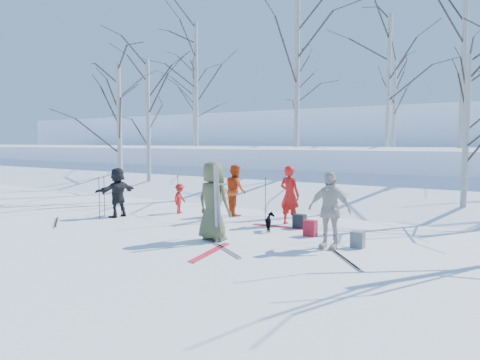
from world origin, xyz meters
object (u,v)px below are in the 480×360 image
Objects in this scene: skier_cream_east at (329,210)px; backpack_red at (310,228)px; skier_redor_behind at (236,190)px; skier_red_north at (290,195)px; dog at (270,222)px; skier_olive_center at (213,201)px; backpack_dark at (300,221)px; skier_grey_west at (118,192)px; skier_red_seated at (180,198)px; backpack_grey at (358,240)px.

backpack_red is (-0.97, 1.01, -0.68)m from skier_cream_east.
backpack_red is at bearing -166.19° from skier_redor_behind.
skier_red_north is 1.38m from dog.
skier_olive_center is at bearing -162.53° from skier_cream_east.
dog reaches higher than backpack_dark.
backpack_red is (3.59, -1.72, -0.64)m from skier_redor_behind.
skier_redor_behind is at bearing -70.32° from dog.
backpack_red is at bearing -129.98° from skier_olive_center.
dog is (2.39, -1.74, -0.59)m from skier_redor_behind.
skier_grey_west is 5.43m from dog.
dog is at bearing -118.79° from skier_red_seated.
backpack_grey is 0.95× the size of backpack_dark.
skier_red_seated is at bearing -33.61° from skier_olive_center.
skier_cream_east reaches higher than backpack_grey.
skier_red_seated is 2.56× the size of backpack_dark.
skier_red_north reaches higher than backpack_dark.
skier_olive_center reaches higher than skier_red_north.
skier_red_north is at bearing -120.61° from dog.
skier_olive_center is 1.92× the size of skier_red_seated.
skier_red_north is 4.17× the size of backpack_red.
skier_cream_east is 2.92× the size of dog.
backpack_grey is at bearing -32.36° from backpack_dark.
skier_red_seated reaches higher than backpack_grey.
skier_olive_center is 2.95m from backpack_dark.
skier_red_north is at bearing 136.56° from backpack_red.
dog is at bearing -178.94° from backpack_red.
skier_grey_west is 3.84× the size of backpack_red.
skier_red_north is 1.03× the size of skier_redor_behind.
dog is at bearing 98.44° from skier_red_north.
skier_red_seated reaches higher than backpack_red.
skier_grey_west reaches higher than backpack_red.
skier_red_north is at bearing -102.35° from skier_red_seated.
skier_grey_west reaches higher than backpack_dark.
backpack_grey is at bearing -21.43° from backpack_red.
backpack_dark is at bearing -107.25° from skier_red_seated.
skier_olive_center is at bearing -134.05° from backpack_red.
dog is (4.22, -1.03, -0.25)m from skier_red_seated.
skier_cream_east reaches higher than backpack_red.
skier_red_seated is 2.09m from skier_grey_west.
backpack_red is 1.11m from backpack_dark.
backpack_dark is (0.53, -0.37, -0.68)m from skier_red_north.
dog is 1.45× the size of backpack_red.
skier_olive_center is 4.68× the size of backpack_red.
dog is 1.52× the size of backpack_dark.
skier_red_north is at bearing 144.77° from backpack_dark.
skier_olive_center is at bearing -111.00° from backpack_dark.
skier_redor_behind is at bearing 149.97° from skier_cream_east.
skier_olive_center is 4.92m from skier_grey_west.
skier_grey_west is 6.62m from backpack_red.
skier_olive_center is 2.85m from skier_cream_east.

